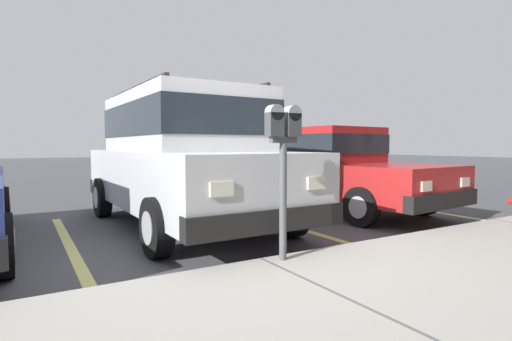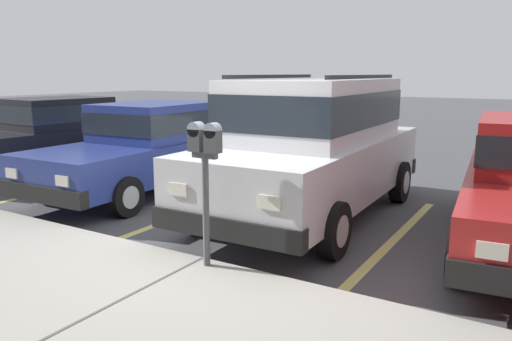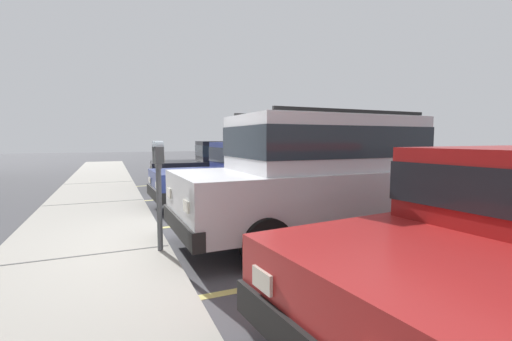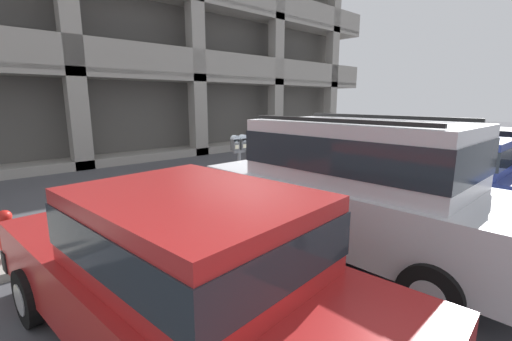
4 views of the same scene
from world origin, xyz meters
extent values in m
cube|color=#4C4C51|center=(0.00, 0.00, -0.05)|extent=(80.00, 80.00, 0.10)
cube|color=#ADA89E|center=(0.00, 1.30, 0.06)|extent=(40.00, 2.20, 0.12)
cube|color=#606060|center=(0.00, 1.30, 0.12)|extent=(0.03, 2.16, 0.00)
cube|color=#DBD16B|center=(-4.48, -1.40, 0.00)|extent=(0.12, 4.80, 0.01)
cube|color=#DBD16B|center=(-1.49, -1.40, 0.00)|extent=(0.12, 4.80, 0.01)
cube|color=#DBD16B|center=(1.49, -1.40, 0.00)|extent=(0.12, 4.80, 0.01)
cube|color=silver|center=(-0.14, -2.24, 0.73)|extent=(1.94, 4.74, 0.80)
cube|color=silver|center=(-0.14, -2.29, 1.55)|extent=(1.68, 2.95, 0.84)
cube|color=#232B33|center=(-0.14, -2.29, 1.57)|extent=(1.70, 2.97, 0.46)
cube|color=black|center=(-0.19, 0.07, 0.45)|extent=(1.88, 0.20, 0.24)
cube|color=black|center=(-0.10, -4.55, 0.45)|extent=(1.88, 0.20, 0.24)
cube|color=silver|center=(0.38, 0.13, 0.81)|extent=(0.24, 0.03, 0.14)
cube|color=silver|center=(-0.76, 0.11, 0.81)|extent=(0.24, 0.03, 0.14)
cylinder|color=black|center=(0.73, -0.76, 0.33)|extent=(0.21, 0.66, 0.66)
cylinder|color=#B2B2B7|center=(0.73, -0.76, 0.33)|extent=(0.23, 0.37, 0.36)
cylinder|color=black|center=(-1.08, -0.80, 0.33)|extent=(0.21, 0.66, 0.66)
cylinder|color=#B2B2B7|center=(-1.08, -0.80, 0.33)|extent=(0.23, 0.37, 0.36)
cylinder|color=black|center=(0.79, -3.68, 0.33)|extent=(0.21, 0.66, 0.66)
cylinder|color=#B2B2B7|center=(0.79, -3.68, 0.33)|extent=(0.23, 0.37, 0.36)
cylinder|color=black|center=(-1.02, -3.71, 0.33)|extent=(0.21, 0.66, 0.66)
cylinder|color=#B2B2B7|center=(-1.02, -3.71, 0.33)|extent=(0.23, 0.37, 0.36)
cube|color=black|center=(0.55, -2.27, 2.01)|extent=(0.10, 2.62, 0.05)
cube|color=black|center=(-0.83, -2.30, 2.01)|extent=(0.10, 2.62, 0.05)
cube|color=red|center=(-3.07, -2.24, 0.60)|extent=(2.11, 4.54, 0.60)
cube|color=red|center=(-3.04, -2.54, 1.22)|extent=(1.68, 2.11, 0.64)
cube|color=#232B33|center=(-3.04, -2.54, 1.24)|extent=(1.71, 2.14, 0.35)
cube|color=black|center=(-3.28, -0.09, 0.42)|extent=(1.74, 0.33, 0.24)
cube|color=black|center=(-2.86, -4.39, 0.42)|extent=(1.74, 0.33, 0.24)
cube|color=silver|center=(-2.76, 0.01, 0.66)|extent=(0.24, 0.05, 0.14)
cube|color=silver|center=(-3.81, -0.09, 0.66)|extent=(0.24, 0.05, 0.14)
cylinder|color=black|center=(-2.37, -0.80, 0.30)|extent=(0.22, 0.61, 0.60)
cylinder|color=#B2B2B7|center=(-2.37, -0.80, 0.30)|extent=(0.21, 0.35, 0.33)
cylinder|color=black|center=(-4.03, -0.96, 0.30)|extent=(0.22, 0.61, 0.60)
cylinder|color=#B2B2B7|center=(-4.03, -0.96, 0.30)|extent=(0.21, 0.35, 0.33)
cylinder|color=black|center=(-2.11, -3.52, 0.30)|extent=(0.22, 0.61, 0.60)
cylinder|color=#B2B2B7|center=(-2.11, -3.52, 0.30)|extent=(0.21, 0.35, 0.33)
cylinder|color=black|center=(-3.77, -3.68, 0.30)|extent=(0.22, 0.61, 0.60)
cylinder|color=#B2B2B7|center=(-3.77, -3.68, 0.30)|extent=(0.21, 0.35, 0.33)
cylinder|color=black|center=(2.13, -0.79, 0.30)|extent=(0.18, 0.60, 0.60)
cylinder|color=#B2B2B7|center=(2.13, -0.79, 0.30)|extent=(0.19, 0.34, 0.33)
cylinder|color=black|center=(2.21, -3.52, 0.30)|extent=(0.18, 0.60, 0.60)
cylinder|color=#B2B2B7|center=(2.21, -3.52, 0.30)|extent=(0.19, 0.34, 0.33)
cylinder|color=#595B60|center=(-0.16, 0.35, 0.68)|extent=(0.07, 0.07, 1.12)
cube|color=#595B60|center=(-0.16, 0.35, 1.27)|extent=(0.28, 0.06, 0.06)
cube|color=#424447|center=(-0.26, 0.35, 1.41)|extent=(0.15, 0.11, 0.22)
cylinder|color=#8C99A3|center=(-0.26, 0.35, 1.52)|extent=(0.15, 0.11, 0.15)
cube|color=#B7B293|center=(-0.26, 0.29, 1.37)|extent=(0.08, 0.01, 0.08)
cube|color=#424447|center=(-0.06, 0.35, 1.41)|extent=(0.15, 0.11, 0.22)
cylinder|color=#8C99A3|center=(-0.06, 0.35, 1.52)|extent=(0.15, 0.11, 0.15)
cube|color=#B7B293|center=(-0.06, 0.29, 1.37)|extent=(0.08, 0.01, 0.08)
camera|label=1|loc=(1.98, 3.45, 1.21)|focal=28.00mm
camera|label=2|loc=(-3.10, 4.23, 2.06)|focal=35.00mm
camera|label=3|loc=(-4.80, 0.93, 1.62)|focal=24.00mm
camera|label=4|loc=(-4.44, -4.84, 2.26)|focal=24.00mm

